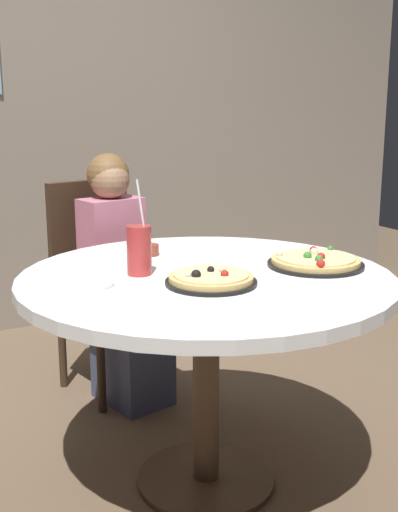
{
  "coord_description": "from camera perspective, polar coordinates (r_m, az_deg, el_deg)",
  "views": [
    {
      "loc": [
        -1.0,
        -1.79,
        1.29
      ],
      "look_at": [
        0.0,
        0.05,
        0.8
      ],
      "focal_mm": 45.98,
      "sensor_mm": 36.0,
      "label": 1
    }
  ],
  "objects": [
    {
      "name": "dining_table",
      "position": [
        2.15,
        0.64,
        -4.08
      ],
      "size": [
        1.22,
        1.22,
        0.75
      ],
      "color": "white",
      "rests_on": "ground_plane"
    },
    {
      "name": "chair_wooden",
      "position": [
        3.02,
        -8.54,
        -1.55
      ],
      "size": [
        0.47,
        0.47,
        0.95
      ],
      "color": "#382619",
      "rests_on": "ground_plane"
    },
    {
      "name": "pizza_cheese",
      "position": [
        2.0,
        1.05,
        -2.02
      ],
      "size": [
        0.28,
        0.28,
        0.05
      ],
      "color": "black",
      "rests_on": "dining_table"
    },
    {
      "name": "sauce_bowl",
      "position": [
        2.39,
        -4.34,
        0.54
      ],
      "size": [
        0.07,
        0.07,
        0.04
      ],
      "primitive_type": "cylinder",
      "color": "brown",
      "rests_on": "dining_table"
    },
    {
      "name": "soda_cup",
      "position": [
        2.11,
        -5.23,
        0.53
      ],
      "size": [
        0.08,
        0.08,
        0.31
      ],
      "color": "#B73333",
      "rests_on": "dining_table"
    },
    {
      "name": "plate_small",
      "position": [
        2.02,
        -9.95,
        -2.44
      ],
      "size": [
        0.18,
        0.18,
        0.01
      ],
      "primitive_type": "cylinder",
      "color": "white",
      "rests_on": "dining_table"
    },
    {
      "name": "pizza_veggie",
      "position": [
        2.26,
        10.11,
        -0.47
      ],
      "size": [
        0.33,
        0.33,
        0.05
      ],
      "color": "black",
      "rests_on": "dining_table"
    },
    {
      "name": "ground_plane",
      "position": [
        2.43,
        0.59,
        -18.96
      ],
      "size": [
        8.0,
        8.0,
        0.0
      ],
      "primitive_type": "plane",
      "color": "brown"
    },
    {
      "name": "wall_with_window",
      "position": [
        3.91,
        -14.18,
        15.16
      ],
      "size": [
        5.2,
        0.13,
        2.9
      ],
      "color": "gray",
      "rests_on": "ground_plane"
    },
    {
      "name": "diner_child",
      "position": [
        2.88,
        -6.69,
        -3.17
      ],
      "size": [
        0.32,
        0.43,
        1.08
      ],
      "color": "#3F4766",
      "rests_on": "ground_plane"
    }
  ]
}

